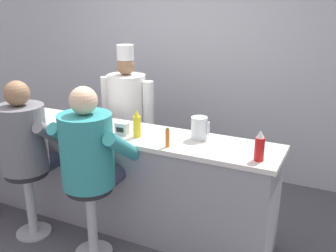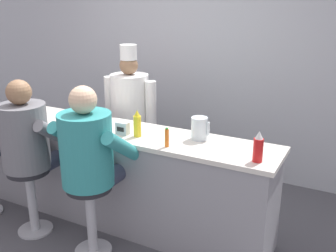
# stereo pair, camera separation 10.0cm
# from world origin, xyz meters

# --- Properties ---
(ground_plane) EXTENTS (20.00, 20.00, 0.00)m
(ground_plane) POSITION_xyz_m (0.00, 0.00, 0.00)
(ground_plane) COLOR #4C4C51
(wall_back) EXTENTS (10.00, 0.06, 2.70)m
(wall_back) POSITION_xyz_m (0.00, 1.88, 1.35)
(wall_back) COLOR #B2B7BC
(wall_back) RESTS_ON ground_plane
(diner_counter) EXTENTS (3.18, 0.56, 0.96)m
(diner_counter) POSITION_xyz_m (0.00, 0.28, 0.48)
(diner_counter) COLOR gray
(diner_counter) RESTS_ON ground_plane
(ketchup_bottle_red) EXTENTS (0.07, 0.07, 0.24)m
(ketchup_bottle_red) POSITION_xyz_m (1.43, 0.15, 1.07)
(ketchup_bottle_red) COLOR red
(ketchup_bottle_red) RESTS_ON diner_counter
(mustard_bottle_yellow) EXTENTS (0.07, 0.07, 0.24)m
(mustard_bottle_yellow) POSITION_xyz_m (0.36, 0.20, 1.07)
(mustard_bottle_yellow) COLOR yellow
(mustard_bottle_yellow) RESTS_ON diner_counter
(hot_sauce_bottle_orange) EXTENTS (0.03, 0.03, 0.16)m
(hot_sauce_bottle_orange) POSITION_xyz_m (0.70, 0.10, 1.03)
(hot_sauce_bottle_orange) COLOR orange
(hot_sauce_bottle_orange) RESTS_ON diner_counter
(water_pitcher_clear) EXTENTS (0.16, 0.14, 0.20)m
(water_pitcher_clear) POSITION_xyz_m (0.86, 0.38, 1.05)
(water_pitcher_clear) COLOR silver
(water_pitcher_clear) RESTS_ON diner_counter
(breakfast_plate) EXTENTS (0.23, 0.23, 0.05)m
(breakfast_plate) POSITION_xyz_m (-0.18, 0.23, 0.97)
(breakfast_plate) COLOR white
(breakfast_plate) RESTS_ON diner_counter
(cereal_bowl) EXTENTS (0.15, 0.15, 0.05)m
(cereal_bowl) POSITION_xyz_m (0.02, 0.15, 0.98)
(cereal_bowl) COLOR #B24C47
(cereal_bowl) RESTS_ON diner_counter
(coffee_mug_tan) EXTENTS (0.14, 0.09, 0.09)m
(coffee_mug_tan) POSITION_xyz_m (-1.13, 0.14, 1.00)
(coffee_mug_tan) COLOR beige
(coffee_mug_tan) RESTS_ON diner_counter
(napkin_dispenser_chrome) EXTENTS (0.12, 0.07, 0.11)m
(napkin_dispenser_chrome) POSITION_xyz_m (0.21, 0.18, 1.01)
(napkin_dispenser_chrome) COLOR silver
(napkin_dispenser_chrome) RESTS_ON diner_counter
(diner_seated_grey) EXTENTS (0.63, 0.62, 1.46)m
(diner_seated_grey) POSITION_xyz_m (-0.53, -0.22, 0.89)
(diner_seated_grey) COLOR #B2B5BA
(diner_seated_grey) RESTS_ON ground_plane
(diner_seated_teal) EXTENTS (0.65, 0.64, 1.47)m
(diner_seated_teal) POSITION_xyz_m (0.16, -0.22, 0.90)
(diner_seated_teal) COLOR #B2B5BA
(diner_seated_teal) RESTS_ON ground_plane
(cook_in_whites_near) EXTENTS (0.64, 0.41, 1.64)m
(cook_in_whites_near) POSITION_xyz_m (-0.19, 0.92, 0.90)
(cook_in_whites_near) COLOR #232328
(cook_in_whites_near) RESTS_ON ground_plane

